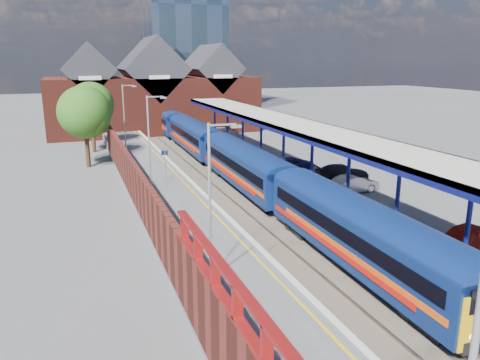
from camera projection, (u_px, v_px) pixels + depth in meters
The scene contains 23 objects.
ground at pixel (205, 172), 45.27m from camera, with size 240.00×240.00×0.00m, color #5B5B5E.
ballast_bed at pixel (240, 199), 36.16m from camera, with size 6.00×76.00×0.06m, color #473D33.
rails at pixel (240, 198), 36.14m from camera, with size 4.51×76.00×0.14m.
left_platform at pixel (170, 201), 34.22m from camera, with size 5.00×76.00×1.00m, color #565659.
right_platform at pixel (310, 187), 38.02m from camera, with size 6.00×76.00×1.00m, color #565659.
coping_left at pixel (201, 191), 34.87m from camera, with size 0.30×76.00×0.05m, color silver.
coping_right at pixel (278, 183), 36.95m from camera, with size 0.30×76.00×0.05m, color silver.
yellow_line at pixel (193, 192), 34.67m from camera, with size 0.14×76.00×0.01m, color yellow.
train at pixel (216, 147), 46.16m from camera, with size 3.06×65.94×3.45m.
canopy at pixel (295, 126), 38.44m from camera, with size 4.50×52.00×4.48m.
lamp_post_b at pixel (213, 193), 20.07m from camera, with size 1.48×0.18×7.00m.
lamp_post_c at pixel (151, 137), 34.63m from camera, with size 1.48×0.18×7.00m.
lamp_post_d at pixel (125, 114), 49.19m from camera, with size 1.48×0.18×7.00m.
platform_sign at pixel (165, 160), 37.48m from camera, with size 0.55×0.08×2.50m.
brick_wall at pixel (147, 204), 27.00m from camera, with size 0.35×50.00×3.86m.
station_building at pixel (153, 95), 69.38m from camera, with size 30.00×12.12×13.78m.
glass_tower at pixel (182, 7), 89.00m from camera, with size 14.20×14.20×40.30m.
tree_near at pixel (86, 114), 45.88m from camera, with size 5.20×5.20×8.10m.
tree_far at pixel (92, 106), 53.49m from camera, with size 5.20×5.20×8.10m.
parked_car_red at pixel (471, 236), 24.10m from camera, with size 1.68×4.17×1.42m, color maroon.
parked_car_silver at pixel (353, 184), 34.35m from camera, with size 1.38×3.96×1.30m, color silver.
parked_car_dark at pixel (342, 172), 37.88m from camera, with size 1.82×4.48×1.30m, color black.
parked_car_blue at pixel (293, 164), 41.46m from camera, with size 1.89×4.10×1.14m, color navy.
Camera 1 is at (-11.85, -12.54, 10.55)m, focal length 35.00 mm.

